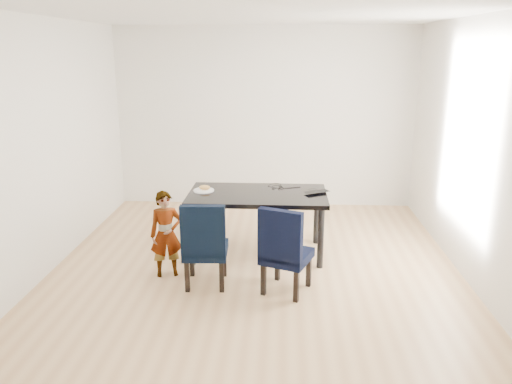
# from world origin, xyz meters

# --- Properties ---
(floor) EXTENTS (4.50, 5.00, 0.01)m
(floor) POSITION_xyz_m (0.00, 0.00, -0.01)
(floor) COLOR tan
(floor) RESTS_ON ground
(ceiling) EXTENTS (4.50, 5.00, 0.01)m
(ceiling) POSITION_xyz_m (0.00, 0.00, 2.71)
(ceiling) COLOR white
(ceiling) RESTS_ON wall_back
(wall_back) EXTENTS (4.50, 0.01, 2.70)m
(wall_back) POSITION_xyz_m (0.00, 2.50, 1.35)
(wall_back) COLOR white
(wall_back) RESTS_ON ground
(wall_front) EXTENTS (4.50, 0.01, 2.70)m
(wall_front) POSITION_xyz_m (0.00, -2.50, 1.35)
(wall_front) COLOR white
(wall_front) RESTS_ON ground
(wall_left) EXTENTS (0.01, 5.00, 2.70)m
(wall_left) POSITION_xyz_m (-2.25, 0.00, 1.35)
(wall_left) COLOR silver
(wall_left) RESTS_ON ground
(wall_right) EXTENTS (0.01, 5.00, 2.70)m
(wall_right) POSITION_xyz_m (2.25, 0.00, 1.35)
(wall_right) COLOR silver
(wall_right) RESTS_ON ground
(dining_table) EXTENTS (1.60, 0.90, 0.75)m
(dining_table) POSITION_xyz_m (0.00, 0.50, 0.38)
(dining_table) COLOR black
(dining_table) RESTS_ON floor
(chair_left) EXTENTS (0.46, 0.48, 0.91)m
(chair_left) POSITION_xyz_m (-0.49, -0.34, 0.46)
(chair_left) COLOR black
(chair_left) RESTS_ON floor
(chair_right) EXTENTS (0.57, 0.58, 0.91)m
(chair_right) POSITION_xyz_m (0.34, -0.44, 0.46)
(chair_right) COLOR black
(chair_right) RESTS_ON floor
(child) EXTENTS (0.39, 0.32, 0.94)m
(child) POSITION_xyz_m (-0.94, -0.15, 0.47)
(child) COLOR orange
(child) RESTS_ON floor
(plate) EXTENTS (0.31, 0.31, 0.01)m
(plate) POSITION_xyz_m (-0.64, 0.56, 0.76)
(plate) COLOR white
(plate) RESTS_ON dining_table
(sandwich) EXTENTS (0.15, 0.10, 0.05)m
(sandwich) POSITION_xyz_m (-0.63, 0.56, 0.79)
(sandwich) COLOR #B68541
(sandwich) RESTS_ON plate
(laptop) EXTENTS (0.35, 0.31, 0.02)m
(laptop) POSITION_xyz_m (0.67, 0.57, 0.76)
(laptop) COLOR black
(laptop) RESTS_ON dining_table
(cable_tangle) EXTENTS (0.16, 0.16, 0.01)m
(cable_tangle) POSITION_xyz_m (0.23, 0.72, 0.75)
(cable_tangle) COLOR black
(cable_tangle) RESTS_ON dining_table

